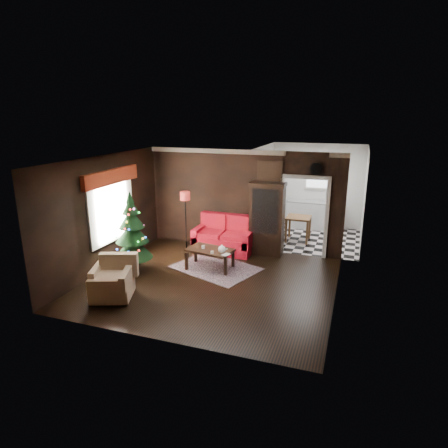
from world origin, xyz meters
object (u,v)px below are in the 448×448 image
(floor_lamp, at_px, (186,223))
(kitchen_table, at_px, (298,229))
(curio_cabinet, at_px, (267,220))
(armchair, at_px, (111,278))
(christmas_tree, at_px, (132,230))
(teapot, at_px, (222,249))
(loveseat, at_px, (224,234))
(coffee_table, at_px, (210,259))
(wall_clock, at_px, (316,169))

(floor_lamp, relative_size, kitchen_table, 2.34)
(floor_lamp, bearing_deg, curio_cabinet, 14.77)
(armchair, bearing_deg, christmas_tree, 83.82)
(kitchen_table, bearing_deg, teapot, -113.58)
(curio_cabinet, height_order, armchair, curio_cabinet)
(christmas_tree, height_order, teapot, christmas_tree)
(loveseat, distance_m, coffee_table, 1.31)
(armchair, xyz_separation_m, kitchen_table, (3.07, 5.11, -0.09))
(floor_lamp, bearing_deg, teapot, -37.22)
(wall_clock, height_order, kitchen_table, wall_clock)
(armchair, relative_size, coffee_table, 0.78)
(coffee_table, bearing_deg, wall_clock, 36.58)
(floor_lamp, height_order, kitchen_table, floor_lamp)
(curio_cabinet, xyz_separation_m, wall_clock, (1.20, 0.18, 1.43))
(curio_cabinet, bearing_deg, coffee_table, -125.45)
(christmas_tree, distance_m, wall_clock, 4.85)
(teapot, bearing_deg, kitchen_table, 66.42)
(curio_cabinet, height_order, floor_lamp, curio_cabinet)
(floor_lamp, distance_m, kitchen_table, 3.47)
(curio_cabinet, bearing_deg, christmas_tree, -140.87)
(christmas_tree, height_order, armchair, christmas_tree)
(floor_lamp, xyz_separation_m, kitchen_table, (2.80, 2.00, -0.45))
(wall_clock, relative_size, kitchen_table, 0.43)
(coffee_table, distance_m, teapot, 0.53)
(armchair, xyz_separation_m, wall_clock, (3.62, 3.86, 1.92))
(floor_lamp, bearing_deg, loveseat, 19.12)
(floor_lamp, bearing_deg, wall_clock, 12.56)
(curio_cabinet, distance_m, teapot, 1.84)
(armchair, bearing_deg, floor_lamp, 64.66)
(floor_lamp, xyz_separation_m, christmas_tree, (-0.63, -1.69, 0.22))
(curio_cabinet, height_order, kitchen_table, curio_cabinet)
(floor_lamp, xyz_separation_m, wall_clock, (3.35, 0.75, 1.55))
(teapot, bearing_deg, christmas_tree, -164.02)
(coffee_table, distance_m, kitchen_table, 3.41)
(wall_clock, bearing_deg, christmas_tree, -148.47)
(loveseat, xyz_separation_m, wall_clock, (2.35, 0.40, 1.88))
(floor_lamp, relative_size, coffee_table, 1.58)
(christmas_tree, relative_size, teapot, 8.68)
(curio_cabinet, bearing_deg, armchair, -123.31)
(floor_lamp, xyz_separation_m, coffee_table, (1.08, -0.94, -0.57))
(christmas_tree, distance_m, coffee_table, 2.03)
(loveseat, height_order, christmas_tree, christmas_tree)
(coffee_table, height_order, teapot, teapot)
(kitchen_table, bearing_deg, floor_lamp, -144.50)
(teapot, xyz_separation_m, wall_clock, (1.90, 1.85, 1.77))
(floor_lamp, distance_m, christmas_tree, 1.82)
(christmas_tree, bearing_deg, kitchen_table, 47.11)
(loveseat, xyz_separation_m, teapot, (0.45, -1.45, 0.11))
(armchair, relative_size, wall_clock, 2.69)
(wall_clock, bearing_deg, armchair, -133.15)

